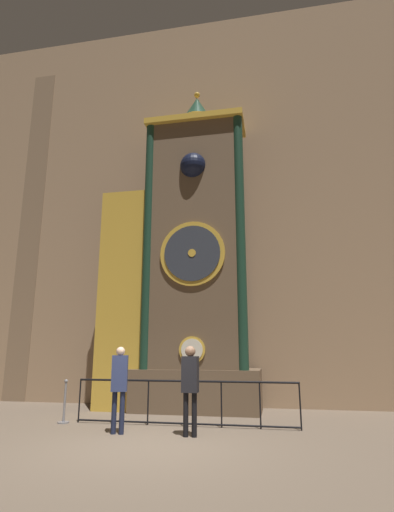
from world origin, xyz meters
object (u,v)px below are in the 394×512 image
at_px(visitor_near, 119,381).
at_px(stanchion_post, 64,409).
at_px(visitor_far, 190,381).
at_px(clock_tower, 182,263).

height_order(visitor_near, stanchion_post, visitor_near).
relative_size(visitor_near, stanchion_post, 1.76).
relative_size(visitor_near, visitor_far, 0.99).
xyz_separation_m(visitor_near, stanchion_post, (-1.79, 0.98, -0.75)).
bearing_deg(stanchion_post, clock_tower, 46.09).
height_order(clock_tower, stanchion_post, clock_tower).
height_order(clock_tower, visitor_near, clock_tower).
height_order(visitor_far, stanchion_post, visitor_far).
relative_size(clock_tower, visitor_near, 5.81).
bearing_deg(stanchion_post, visitor_near, -28.60).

